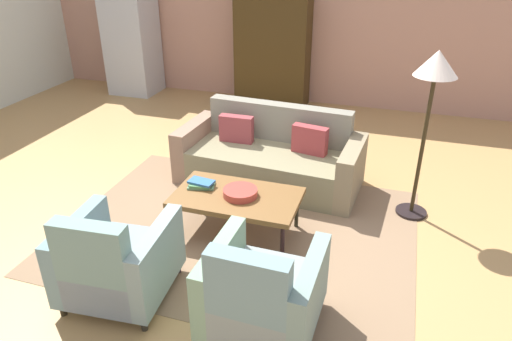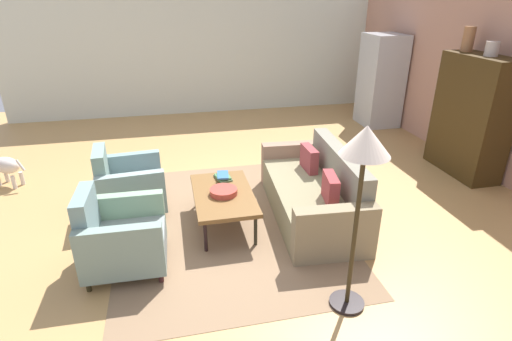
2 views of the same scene
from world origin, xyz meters
name	(u,v)px [view 2 (image 2 of 2)]	position (x,y,z in m)	size (l,w,h in m)	color
ground_plane	(232,212)	(0.00, 0.00, 0.00)	(11.60, 11.60, 0.00)	tan
wall_left	(195,51)	(-4.83, 0.00, 1.40)	(0.12, 8.21, 2.80)	silver
area_rug	(228,223)	(0.26, -0.09, 0.00)	(3.40, 2.60, 0.01)	#86684C
couch	(316,193)	(0.27, 1.05, 0.29)	(2.16, 1.04, 0.86)	#7B7454
coffee_table	(223,195)	(0.26, -0.14, 0.39)	(1.20, 0.70, 0.43)	black
armchair_left	(126,187)	(-0.33, -1.30, 0.34)	(0.86, 0.86, 0.88)	black
armchair_right	(118,238)	(0.86, -1.30, 0.34)	(0.82, 0.82, 0.88)	#2A2322
fruit_bowl	(224,192)	(0.30, -0.14, 0.46)	(0.33, 0.33, 0.07)	#A9392F
book_stack	(223,177)	(-0.12, -0.08, 0.46)	(0.29, 0.22, 0.07)	#547452
cabinet	(471,117)	(-0.49, 3.76, 0.90)	(1.20, 0.51, 1.80)	#3A2910
vase_tall	(468,39)	(-0.89, 3.76, 1.98)	(0.17, 0.17, 0.36)	#94603B
vase_round	(492,49)	(-0.39, 3.76, 1.90)	(0.18, 0.18, 0.20)	#B6A59C
refrigerator	(381,81)	(-3.07, 3.66, 0.93)	(0.80, 0.73, 1.85)	#B7BABF
floor_lamp	(364,159)	(1.90, 0.76, 1.44)	(0.40, 0.40, 1.72)	black
dog	(4,165)	(-1.51, -3.10, 0.31)	(0.44, 0.63, 0.48)	beige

